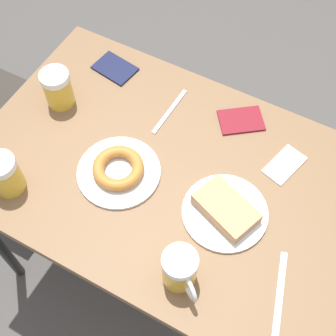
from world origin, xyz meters
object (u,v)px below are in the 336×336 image
Objects in this scene: plate_with_cake at (225,210)px; beer_mug_right at (180,270)px; passport_far_edge at (115,68)px; passport_near_edge at (241,120)px; fork at (170,111)px; beer_mug_left at (58,88)px; napkin_folded at (284,165)px; knife at (279,297)px; beer_mug_center at (4,175)px; plate_with_donut at (118,170)px.

plate_with_cake is 0.21m from beer_mug_right.
passport_near_edge is at bearing -89.71° from passport_far_edge.
beer_mug_right reaches higher than plate_with_cake.
beer_mug_left is at bearing 111.14° from fork.
beer_mug_right is 0.43m from napkin_folded.
knife is (-0.36, -0.49, -0.00)m from fork.
plate_with_cake reaches higher than napkin_folded.
beer_mug_left is at bearing 158.32° from passport_far_edge.
plate_with_cake is 0.36m from fork.
beer_mug_center reaches higher than napkin_folded.
plate_with_cake is 0.30m from plate_with_donut.
passport_far_edge is at bearing 44.66° from beer_mug_right.
beer_mug_right is 0.85× the size of passport_far_edge.
plate_with_donut reaches higher than napkin_folded.
plate_with_cake is 0.23m from napkin_folded.
plate_with_donut reaches higher than fork.
passport_far_edge is at bearing -21.68° from beer_mug_left.
passport_near_edge is (0.32, -0.22, -0.01)m from plate_with_donut.
beer_mug_left is at bearing 61.03° from beer_mug_right.
plate_with_cake is at bearing -84.88° from plate_with_donut.
napkin_folded is 0.37m from knife.
beer_mug_left is 0.53× the size of knife.
napkin_folded is at bearing -14.12° from beer_mug_right.
fork is (0.42, -0.25, -0.06)m from beer_mug_center.
beer_mug_center is 0.80× the size of passport_near_edge.
knife is at bearing -146.09° from passport_near_edge.
beer_mug_center is (-0.20, 0.54, 0.04)m from plate_with_cake.
beer_mug_left is 0.64m from beer_mug_right.
plate_with_cake is 1.20× the size of fork.
plate_with_cake is 1.90× the size of beer_mug_right.
passport_far_edge reaches higher than knife.
passport_near_edge is at bearing -69.65° from beer_mug_left.
passport_far_edge is at bearing 90.29° from passport_near_edge.
passport_far_edge is at bearing 59.29° from knife.
beer_mug_left is 0.96× the size of beer_mug_center.
plate_with_donut is 1.02× the size of knife.
napkin_folded is (0.42, -0.10, -0.06)m from beer_mug_right.
passport_near_edge is (0.07, -0.20, 0.00)m from fork.
knife is at bearing -160.62° from napkin_folded.
plate_with_donut is 0.33m from beer_mug_right.
beer_mug_center is 0.55× the size of knife.
fork is at bearing 109.12° from passport_near_edge.
knife is (-0.24, -0.79, -0.06)m from beer_mug_left.
napkin_folded is at bearing -21.28° from plate_with_cake.
napkin_folded is (0.24, -0.38, -0.01)m from plate_with_donut.
napkin_folded is 0.60m from passport_far_edge.
beer_mug_right is at bearing -173.01° from passport_near_edge.
beer_mug_left is at bearing 72.98° from knife.
passport_near_edge is (0.19, -0.50, -0.06)m from beer_mug_left.
napkin_folded is (0.41, -0.62, -0.06)m from beer_mug_center.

